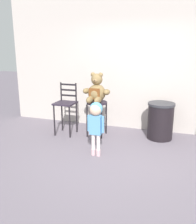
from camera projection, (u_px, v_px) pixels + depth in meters
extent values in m
plane|color=slate|center=(110.00, 160.00, 4.26)|extent=(24.00, 24.00, 0.00)
cube|color=#B4A9A1|center=(136.00, 49.00, 5.59)|extent=(6.21, 0.30, 3.63)
cylinder|color=#2A222F|center=(97.00, 103.00, 5.27)|extent=(0.43, 0.43, 0.04)
cylinder|color=black|center=(87.00, 121.00, 5.27)|extent=(0.03, 0.03, 0.71)
cylinder|color=black|center=(102.00, 122.00, 5.17)|extent=(0.03, 0.03, 0.71)
cylinder|color=black|center=(92.00, 117.00, 5.57)|extent=(0.03, 0.03, 0.71)
cylinder|color=black|center=(106.00, 118.00, 5.47)|extent=(0.03, 0.03, 0.71)
torus|color=black|center=(97.00, 124.00, 5.39)|extent=(0.35, 0.35, 0.02)
sphere|color=olive|center=(97.00, 93.00, 5.22)|extent=(0.37, 0.37, 0.37)
cube|color=brown|center=(94.00, 94.00, 5.08)|extent=(0.23, 0.03, 0.22)
sphere|color=olive|center=(97.00, 79.00, 5.15)|extent=(0.24, 0.24, 0.24)
ellipsoid|color=olive|center=(95.00, 81.00, 5.06)|extent=(0.10, 0.08, 0.07)
sphere|color=black|center=(95.00, 81.00, 5.03)|extent=(0.03, 0.03, 0.03)
sphere|color=olive|center=(93.00, 75.00, 5.15)|extent=(0.10, 0.10, 0.10)
sphere|color=olive|center=(101.00, 75.00, 5.09)|extent=(0.10, 0.10, 0.10)
ellipsoid|color=olive|center=(86.00, 91.00, 5.26)|extent=(0.13, 0.21, 0.12)
ellipsoid|color=olive|center=(107.00, 92.00, 5.11)|extent=(0.13, 0.21, 0.12)
ellipsoid|color=olive|center=(90.00, 100.00, 5.11)|extent=(0.13, 0.32, 0.15)
ellipsoid|color=olive|center=(98.00, 100.00, 5.06)|extent=(0.13, 0.32, 0.15)
cylinder|color=#C29CA2|center=(93.00, 152.00, 4.46)|extent=(0.08, 0.08, 0.11)
cylinder|color=silver|center=(93.00, 141.00, 4.41)|extent=(0.06, 0.06, 0.29)
cylinder|color=#C29CA2|center=(98.00, 153.00, 4.43)|extent=(0.08, 0.08, 0.11)
cylinder|color=silver|center=(98.00, 142.00, 4.38)|extent=(0.06, 0.06, 0.29)
cube|color=#5592C4|center=(96.00, 125.00, 4.31)|extent=(0.20, 0.11, 0.34)
cylinder|color=#5592C4|center=(89.00, 123.00, 4.35)|extent=(0.05, 0.05, 0.29)
cylinder|color=#5592C4|center=(103.00, 125.00, 4.27)|extent=(0.05, 0.05, 0.29)
sphere|color=#D8B293|center=(96.00, 110.00, 4.24)|extent=(0.21, 0.21, 0.21)
sphere|color=#549DBE|center=(96.00, 109.00, 4.26)|extent=(0.23, 0.23, 0.23)
cylinder|color=black|center=(160.00, 122.00, 5.19)|extent=(0.52, 0.52, 0.71)
cylinder|color=#2D2D33|center=(162.00, 104.00, 5.09)|extent=(0.55, 0.55, 0.05)
cube|color=#2A222F|center=(65.00, 103.00, 5.36)|extent=(0.43, 0.43, 0.03)
cylinder|color=black|center=(54.00, 121.00, 5.35)|extent=(0.03, 0.03, 0.68)
cylinder|color=black|center=(70.00, 122.00, 5.23)|extent=(0.03, 0.03, 0.68)
cylinder|color=black|center=(62.00, 116.00, 5.68)|extent=(0.03, 0.03, 0.68)
cylinder|color=black|center=(77.00, 118.00, 5.56)|extent=(0.03, 0.03, 0.68)
cylinder|color=black|center=(61.00, 91.00, 5.53)|extent=(0.03, 0.03, 0.40)
cylinder|color=black|center=(76.00, 92.00, 5.42)|extent=(0.03, 0.03, 0.40)
cube|color=black|center=(69.00, 95.00, 5.49)|extent=(0.36, 0.02, 0.04)
cube|color=black|center=(68.00, 90.00, 5.46)|extent=(0.36, 0.02, 0.04)
cube|color=black|center=(68.00, 85.00, 5.43)|extent=(0.36, 0.02, 0.04)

